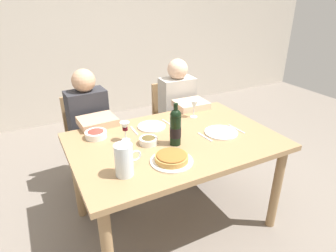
{
  "coord_description": "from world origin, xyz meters",
  "views": [
    {
      "loc": [
        -0.92,
        -1.65,
        1.75
      ],
      "look_at": [
        -0.02,
        0.07,
        0.84
      ],
      "focal_mm": 31.07,
      "sensor_mm": 36.0,
      "label": 1
    }
  ],
  "objects_px": {
    "wine_glass_right_diner": "(194,105)",
    "baked_tart": "(172,158)",
    "salad_bowl": "(96,134)",
    "olive_bowl": "(148,140)",
    "dinner_plate_left_setting": "(152,126)",
    "wine_bottle": "(176,127)",
    "wine_glass_left_diner": "(125,127)",
    "water_pitcher": "(124,162)",
    "diner_right": "(182,116)",
    "chair_right": "(172,118)",
    "chair_left": "(87,135)",
    "dining_table": "(175,150)",
    "diner_left": "(93,133)",
    "dinner_plate_right_setting": "(221,132)"
  },
  "relations": [
    {
      "from": "wine_bottle",
      "to": "wine_glass_left_diner",
      "type": "bearing_deg",
      "value": 143.4
    },
    {
      "from": "wine_bottle",
      "to": "baked_tart",
      "type": "xyz_separation_m",
      "value": [
        -0.14,
        -0.2,
        -0.11
      ]
    },
    {
      "from": "dinner_plate_left_setting",
      "to": "chair_right",
      "type": "height_order",
      "value": "chair_right"
    },
    {
      "from": "wine_glass_left_diner",
      "to": "chair_left",
      "type": "relative_size",
      "value": 0.17
    },
    {
      "from": "dining_table",
      "to": "diner_right",
      "type": "distance_m",
      "value": 0.79
    },
    {
      "from": "dining_table",
      "to": "wine_glass_left_diner",
      "type": "bearing_deg",
      "value": 155.13
    },
    {
      "from": "wine_glass_right_diner",
      "to": "dining_table",
      "type": "bearing_deg",
      "value": -140.0
    },
    {
      "from": "chair_left",
      "to": "diner_right",
      "type": "height_order",
      "value": "diner_right"
    },
    {
      "from": "dining_table",
      "to": "olive_bowl",
      "type": "height_order",
      "value": "olive_bowl"
    },
    {
      "from": "wine_glass_left_diner",
      "to": "wine_glass_right_diner",
      "type": "distance_m",
      "value": 0.68
    },
    {
      "from": "diner_left",
      "to": "diner_right",
      "type": "bearing_deg",
      "value": 175.28
    },
    {
      "from": "diner_right",
      "to": "dinner_plate_left_setting",
      "type": "bearing_deg",
      "value": 39.11
    },
    {
      "from": "dinner_plate_left_setting",
      "to": "baked_tart",
      "type": "bearing_deg",
      "value": -101.13
    },
    {
      "from": "dining_table",
      "to": "wine_bottle",
      "type": "xyz_separation_m",
      "value": [
        -0.03,
        -0.07,
        0.23
      ]
    },
    {
      "from": "dining_table",
      "to": "diner_left",
      "type": "relative_size",
      "value": 1.29
    },
    {
      "from": "wine_bottle",
      "to": "dinner_plate_right_setting",
      "type": "relative_size",
      "value": 1.22
    },
    {
      "from": "wine_glass_left_diner",
      "to": "chair_right",
      "type": "bearing_deg",
      "value": 43.5
    },
    {
      "from": "baked_tart",
      "to": "chair_left",
      "type": "distance_m",
      "value": 1.25
    },
    {
      "from": "dinner_plate_right_setting",
      "to": "diner_left",
      "type": "xyz_separation_m",
      "value": [
        -0.81,
        0.76,
        -0.15
      ]
    },
    {
      "from": "dinner_plate_right_setting",
      "to": "chair_right",
      "type": "height_order",
      "value": "chair_right"
    },
    {
      "from": "baked_tart",
      "to": "chair_right",
      "type": "xyz_separation_m",
      "value": [
        0.62,
        1.15,
        -0.29
      ]
    },
    {
      "from": "water_pitcher",
      "to": "dining_table",
      "type": "bearing_deg",
      "value": 28.29
    },
    {
      "from": "chair_left",
      "to": "diner_left",
      "type": "distance_m",
      "value": 0.26
    },
    {
      "from": "dining_table",
      "to": "water_pitcher",
      "type": "distance_m",
      "value": 0.57
    },
    {
      "from": "diner_right",
      "to": "chair_right",
      "type": "bearing_deg",
      "value": -89.64
    },
    {
      "from": "salad_bowl",
      "to": "wine_glass_right_diner",
      "type": "height_order",
      "value": "wine_glass_right_diner"
    },
    {
      "from": "wine_glass_right_diner",
      "to": "chair_right",
      "type": "xyz_separation_m",
      "value": [
        0.11,
        0.6,
        -0.37
      ]
    },
    {
      "from": "salad_bowl",
      "to": "olive_bowl",
      "type": "bearing_deg",
      "value": -41.7
    },
    {
      "from": "baked_tart",
      "to": "wine_glass_left_diner",
      "type": "xyz_separation_m",
      "value": [
        -0.16,
        0.41,
        0.08
      ]
    },
    {
      "from": "wine_bottle",
      "to": "water_pitcher",
      "type": "bearing_deg",
      "value": -156.71
    },
    {
      "from": "dining_table",
      "to": "dinner_plate_right_setting",
      "type": "bearing_deg",
      "value": -12.01
    },
    {
      "from": "salad_bowl",
      "to": "diner_right",
      "type": "bearing_deg",
      "value": 20.6
    },
    {
      "from": "dining_table",
      "to": "chair_right",
      "type": "bearing_deg",
      "value": 63.02
    },
    {
      "from": "olive_bowl",
      "to": "chair_left",
      "type": "height_order",
      "value": "chair_left"
    },
    {
      "from": "wine_bottle",
      "to": "diner_left",
      "type": "xyz_separation_m",
      "value": [
        -0.41,
        0.74,
        -0.28
      ]
    },
    {
      "from": "olive_bowl",
      "to": "dinner_plate_left_setting",
      "type": "distance_m",
      "value": 0.28
    },
    {
      "from": "wine_glass_right_diner",
      "to": "diner_left",
      "type": "relative_size",
      "value": 0.13
    },
    {
      "from": "wine_bottle",
      "to": "water_pitcher",
      "type": "relative_size",
      "value": 1.55
    },
    {
      "from": "wine_bottle",
      "to": "dinner_plate_right_setting",
      "type": "height_order",
      "value": "wine_bottle"
    },
    {
      "from": "salad_bowl",
      "to": "dinner_plate_left_setting",
      "type": "distance_m",
      "value": 0.44
    },
    {
      "from": "wine_glass_right_diner",
      "to": "baked_tart",
      "type": "bearing_deg",
      "value": -132.93
    },
    {
      "from": "wine_bottle",
      "to": "diner_right",
      "type": "distance_m",
      "value": 0.91
    },
    {
      "from": "chair_left",
      "to": "wine_bottle",
      "type": "bearing_deg",
      "value": 110.11
    },
    {
      "from": "dinner_plate_right_setting",
      "to": "wine_glass_right_diner",
      "type": "bearing_deg",
      "value": 92.84
    },
    {
      "from": "wine_glass_left_diner",
      "to": "dinner_plate_left_setting",
      "type": "distance_m",
      "value": 0.3
    },
    {
      "from": "diner_left",
      "to": "chair_right",
      "type": "distance_m",
      "value": 0.93
    },
    {
      "from": "wine_glass_right_diner",
      "to": "chair_left",
      "type": "xyz_separation_m",
      "value": [
        -0.8,
        0.63,
        -0.37
      ]
    },
    {
      "from": "wine_glass_left_diner",
      "to": "diner_right",
      "type": "xyz_separation_m",
      "value": [
        0.77,
        0.5,
        -0.25
      ]
    },
    {
      "from": "water_pitcher",
      "to": "baked_tart",
      "type": "relative_size",
      "value": 0.72
    },
    {
      "from": "dinner_plate_left_setting",
      "to": "diner_right",
      "type": "height_order",
      "value": "diner_right"
    }
  ]
}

